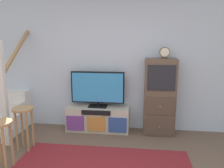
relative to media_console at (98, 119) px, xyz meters
The scene contains 8 objects.
back_wall 1.18m from the media_console, 41.69° to the left, with size 6.40×0.12×2.70m, color silver.
media_console is the anchor object (origin of this frame).
television 0.62m from the media_console, 90.00° to the left, with size 1.05×0.22×0.71m.
side_cabinet 1.29m from the media_console, ahead, with size 0.58×0.38×1.47m.
desk_clock 1.82m from the media_console, ahead, with size 0.19×0.08×0.21m.
staircase 1.94m from the media_console, behind, with size 1.00×1.36×2.20m.
bar_stool_near 1.88m from the media_console, 125.92° to the right, with size 0.34×0.34×0.72m.
bar_stool_far 1.43m from the media_console, 139.74° to the right, with size 0.34×0.34×0.72m.
Camera 1 is at (0.50, -2.02, 1.85)m, focal length 36.20 mm.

